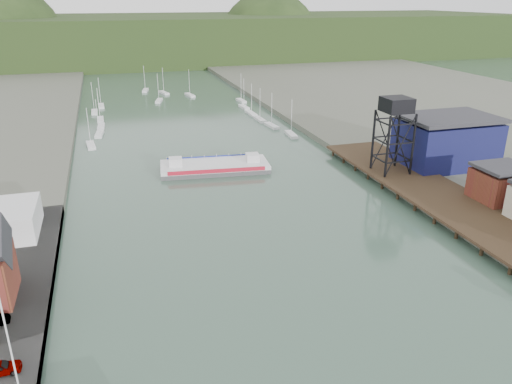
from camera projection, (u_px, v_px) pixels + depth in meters
east_pier at (434, 192)px, 97.17m from camera, size 14.00×70.00×2.45m
flagpole at (11, 351)px, 45.13m from camera, size 0.16×0.16×12.00m
lift_tower at (396, 109)px, 103.16m from camera, size 6.50×6.50×16.00m
blue_shed at (446, 141)px, 112.12m from camera, size 20.50×14.50×11.30m
marina_sailboats at (176, 112)px, 171.08m from camera, size 57.71×92.65×0.90m
distant_hills at (131, 42)px, 311.37m from camera, size 500.00×120.00×80.00m
chain_ferry at (215, 166)px, 114.65m from camera, size 25.47×12.44×3.53m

